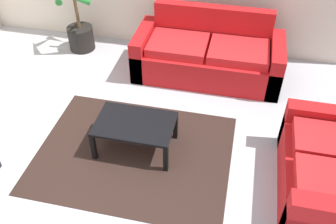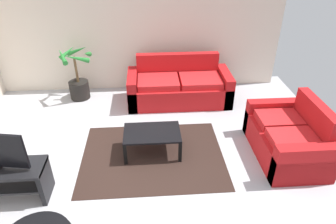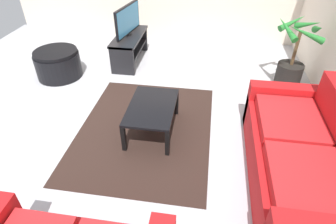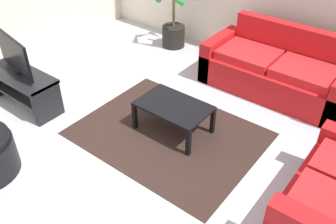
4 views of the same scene
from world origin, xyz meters
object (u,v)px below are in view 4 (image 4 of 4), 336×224
(couch_main, at_px, (276,72))
(potted_palm, at_px, (174,25))
(tv_stand, at_px, (22,85))
(tv, at_px, (14,54))
(coffee_table, at_px, (174,108))

(couch_main, xyz_separation_m, potted_palm, (-2.05, 0.26, 0.10))
(tv_stand, relative_size, potted_palm, 1.00)
(tv_stand, relative_size, tv, 1.29)
(tv_stand, xyz_separation_m, tv, (0.00, 0.00, 0.45))
(coffee_table, relative_size, potted_palm, 0.79)
(tv_stand, relative_size, coffee_table, 1.26)
(tv, relative_size, coffee_table, 0.98)
(tv_stand, bearing_deg, tv, 79.72)
(coffee_table, bearing_deg, tv, -157.50)
(tv, height_order, coffee_table, tv)
(couch_main, xyz_separation_m, tv_stand, (-2.52, -2.47, 0.03))
(tv, relative_size, potted_palm, 0.77)
(tv_stand, distance_m, coffee_table, 2.10)
(coffee_table, bearing_deg, potted_palm, 127.09)
(tv_stand, distance_m, tv, 0.45)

